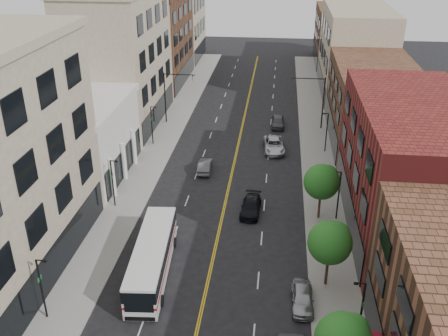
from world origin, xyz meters
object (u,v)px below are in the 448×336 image
at_px(city_bus, 152,256).
at_px(car_parked_far, 302,298).
at_px(car_lane_c, 278,122).
at_px(car_lane_behind, 205,166).
at_px(car_lane_a, 251,207).
at_px(car_lane_b, 274,145).

height_order(city_bus, car_parked_far, city_bus).
distance_m(car_parked_far, car_lane_c, 36.85).
bearing_deg(car_lane_behind, car_lane_a, 121.39).
distance_m(car_lane_a, car_lane_c, 23.88).
height_order(city_bus, car_lane_behind, city_bus).
distance_m(city_bus, car_lane_b, 27.52).
xyz_separation_m(car_lane_b, car_lane_c, (0.36, 8.40, -0.00)).
xyz_separation_m(car_lane_behind, car_lane_b, (7.79, 6.81, 0.09)).
bearing_deg(car_lane_c, car_parked_far, -87.44).
xyz_separation_m(car_lane_behind, car_lane_a, (5.88, -8.56, -0.01)).
xyz_separation_m(city_bus, car_lane_a, (7.30, 10.55, -1.05)).
bearing_deg(car_lane_behind, car_parked_far, 113.00).
bearing_deg(car_lane_a, car_lane_c, 87.71).
height_order(car_parked_far, car_lane_a, car_parked_far).
relative_size(car_parked_far, car_lane_b, 0.74).
bearing_deg(car_lane_b, car_lane_a, -103.16).
relative_size(car_parked_far, car_lane_behind, 0.99).
xyz_separation_m(car_lane_a, car_lane_b, (1.90, 15.37, 0.10)).
xyz_separation_m(city_bus, car_lane_behind, (1.42, 19.11, -1.04)).
xyz_separation_m(car_lane_a, car_lane_c, (2.26, 23.77, 0.10)).
xyz_separation_m(car_parked_far, car_lane_b, (-2.78, 28.37, 0.07)).
bearing_deg(car_lane_c, car_lane_a, -96.63).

